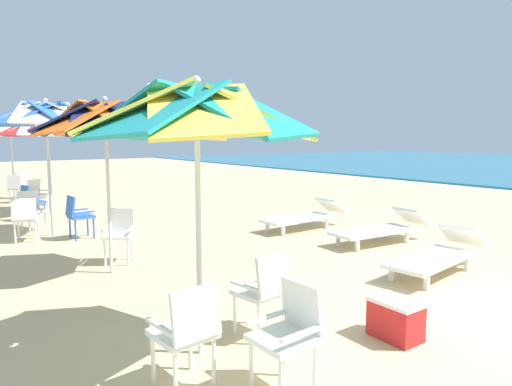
{
  "coord_description": "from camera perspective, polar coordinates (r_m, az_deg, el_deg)",
  "views": [
    {
      "loc": [
        2.51,
        -4.89,
        1.99
      ],
      "look_at": [
        -4.01,
        -0.24,
        1.0
      ],
      "focal_mm": 31.26,
      "sensor_mm": 36.0,
      "label": 1
    }
  ],
  "objects": [
    {
      "name": "plastic_chair_1",
      "position": [
        3.66,
        4.31,
        -17.03
      ],
      "size": [
        0.46,
        0.49,
        0.87
      ],
      "color": "white",
      "rests_on": "ground"
    },
    {
      "name": "plastic_chair_2",
      "position": [
        4.56,
        1.03,
        -12.09
      ],
      "size": [
        0.52,
        0.5,
        0.87
      ],
      "color": "white",
      "rests_on": "ground"
    },
    {
      "name": "plastic_chair_3",
      "position": [
        7.51,
        -17.09,
        -4.73
      ],
      "size": [
        0.62,
        0.61,
        0.87
      ],
      "color": "white",
      "rests_on": "ground"
    },
    {
      "name": "cooler_box",
      "position": [
        4.82,
        17.42,
        -15.09
      ],
      "size": [
        0.5,
        0.34,
        0.4
      ],
      "color": "red",
      "rests_on": "ground"
    },
    {
      "name": "plastic_chair_7",
      "position": [
        12.08,
        -26.86,
        -0.81
      ],
      "size": [
        0.53,
        0.56,
        0.87
      ],
      "color": "blue",
      "rests_on": "ground"
    },
    {
      "name": "sun_lounger_2",
      "position": [
        8.82,
        15.7,
        -4.39
      ],
      "size": [
        0.79,
        2.19,
        0.62
      ],
      "color": "white",
      "rests_on": "ground"
    },
    {
      "name": "beach_umbrella_4",
      "position": [
        16.16,
        -28.97,
        7.55
      ],
      "size": [
        2.15,
        2.15,
        2.76
      ],
      "color": "silver",
      "rests_on": "ground"
    },
    {
      "name": "ground_plane",
      "position": [
        5.85,
        26.36,
        -13.62
      ],
      "size": [
        80.0,
        80.0,
        0.0
      ],
      "primitive_type": "plane",
      "color": "#D3B784"
    },
    {
      "name": "plastic_chair_4",
      "position": [
        9.61,
        -27.42,
        -2.69
      ],
      "size": [
        0.57,
        0.55,
        0.87
      ],
      "color": "white",
      "rests_on": "ground"
    },
    {
      "name": "plastic_chair_9",
      "position": [
        16.62,
        -27.88,
        1.08
      ],
      "size": [
        0.57,
        0.55,
        0.87
      ],
      "color": "white",
      "rests_on": "ground"
    },
    {
      "name": "beach_umbrella_0",
      "position": [
        3.98,
        -7.6,
        9.75
      ],
      "size": [
        2.16,
        2.16,
        2.53
      ],
      "color": "silver",
      "rests_on": "ground"
    },
    {
      "name": "plastic_chair_5",
      "position": [
        10.72,
        -26.79,
        -1.72
      ],
      "size": [
        0.57,
        0.55,
        0.87
      ],
      "color": "white",
      "rests_on": "ground"
    },
    {
      "name": "beach_umbrella_1",
      "position": [
        6.78,
        -18.69,
        8.67
      ],
      "size": [
        2.04,
        2.04,
        2.58
      ],
      "color": "silver",
      "rests_on": "ground"
    },
    {
      "name": "sun_lounger_1",
      "position": [
        7.16,
        22.22,
        -7.29
      ],
      "size": [
        0.89,
        2.21,
        0.62
      ],
      "color": "white",
      "rests_on": "ground"
    },
    {
      "name": "beach_umbrella_2",
      "position": [
        9.86,
        -25.25,
        8.9
      ],
      "size": [
        2.23,
        2.23,
        2.77
      ],
      "color": "silver",
      "rests_on": "ground"
    },
    {
      "name": "plastic_chair_6",
      "position": [
        9.49,
        -21.86,
        -2.52
      ],
      "size": [
        0.47,
        0.49,
        0.87
      ],
      "color": "blue",
      "rests_on": "ground"
    },
    {
      "name": "beach_umbrella_3",
      "position": [
        12.94,
        -25.3,
        7.58
      ],
      "size": [
        2.27,
        2.27,
        2.64
      ],
      "color": "silver",
      "rests_on": "ground"
    },
    {
      "name": "plastic_chair_8",
      "position": [
        13.55,
        -26.15,
        -0.0
      ],
      "size": [
        0.63,
        0.62,
        0.87
      ],
      "color": "white",
      "rests_on": "ground"
    },
    {
      "name": "plastic_chair_0",
      "position": [
        3.7,
        -8.79,
        -16.83
      ],
      "size": [
        0.5,
        0.48,
        0.87
      ],
      "color": "white",
      "rests_on": "ground"
    },
    {
      "name": "plastic_chair_10",
      "position": [
        15.52,
        -28.32,
        0.68
      ],
      "size": [
        0.62,
        0.61,
        0.87
      ],
      "color": "white",
      "rests_on": "ground"
    },
    {
      "name": "sun_lounger_3",
      "position": [
        9.87,
        6.22,
        -2.96
      ],
      "size": [
        0.7,
        2.17,
        0.62
      ],
      "color": "white",
      "rests_on": "ground"
    }
  ]
}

